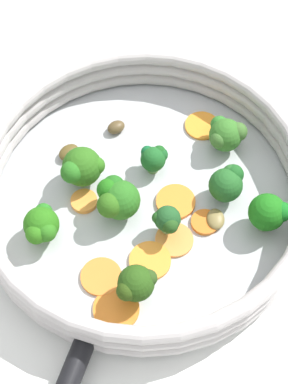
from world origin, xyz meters
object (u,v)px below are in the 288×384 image
carrot_slice_6 (174,240)px  broccoli_floret_0 (228,182)px  broccoli_floret_6 (226,134)px  carrot_slice_7 (116,309)px  carrot_slice_4 (205,222)px  mushroom_piece_0 (116,127)px  skillet (144,202)px  broccoli_floret_2 (117,198)px  carrot_slice_2 (101,277)px  carrot_slice_0 (150,261)px  carrot_slice_5 (84,201)px  broccoli_floret_7 (41,226)px  mushroom_piece_1 (69,152)px  carrot_slice_3 (202,126)px  broccoli_floret_3 (136,284)px  broccoli_floret_1 (167,220)px  broccoli_floret_8 (82,168)px  broccoli_floret_5 (270,213)px  mushroom_piece_2 (216,219)px  carrot_slice_1 (176,202)px  broccoli_floret_4 (154,158)px

carrot_slice_6 → broccoli_floret_0: 0.09m
broccoli_floret_6 → carrot_slice_7: bearing=14.5°
carrot_slice_4 → mushroom_piece_0: 0.16m
skillet → broccoli_floret_2: 0.05m
carrot_slice_7 → carrot_slice_4: bearing=-177.9°
carrot_slice_2 → carrot_slice_0: bearing=155.4°
carrot_slice_5 → broccoli_floret_7: broccoli_floret_7 is taller
mushroom_piece_1 → mushroom_piece_0: bearing=169.5°
carrot_slice_3 → broccoli_floret_0: (0.05, 0.08, 0.02)m
carrot_slice_0 → mushroom_piece_1: bearing=-100.0°
carrot_slice_4 → broccoli_floret_3: size_ratio=0.64×
broccoli_floret_6 → mushroom_piece_0: (0.07, -0.10, -0.02)m
carrot_slice_4 → broccoli_floret_1: size_ratio=0.75×
skillet → broccoli_floret_1: size_ratio=8.41×
carrot_slice_2 → mushroom_piece_0: (-0.14, -0.13, 0.00)m
carrot_slice_0 → broccoli_floret_1: (-0.04, -0.01, 0.02)m
carrot_slice_0 → carrot_slice_6: (-0.04, 0.00, -0.00)m
carrot_slice_3 → carrot_slice_7: size_ratio=0.87×
carrot_slice_6 → carrot_slice_5: bearing=-70.1°
carrot_slice_0 → carrot_slice_2: 0.05m
broccoli_floret_3 → mushroom_piece_1: size_ratio=1.92×
carrot_slice_0 → broccoli_floret_8: size_ratio=0.88×
broccoli_floret_5 → broccoli_floret_7: 0.24m
carrot_slice_2 → carrot_slice_3: (-0.22, -0.06, -0.00)m
broccoli_floret_1 → mushroom_piece_2: 0.06m
carrot_slice_1 → broccoli_floret_6: size_ratio=0.99×
broccoli_floret_7 → mushroom_piece_1: bearing=-145.1°
broccoli_floret_6 → broccoli_floret_7: (0.22, -0.05, 0.00)m
skillet → broccoli_floret_5: size_ratio=7.02×
broccoli_floret_0 → mushroom_piece_2: bearing=24.7°
broccoli_floret_3 → mushroom_piece_2: bearing=-179.0°
carrot_slice_3 → skillet: bearing=11.2°
broccoli_floret_2 → broccoli_floret_3: same height
carrot_slice_4 → broccoli_floret_1: 0.05m
carrot_slice_1 → carrot_slice_2: 0.12m
carrot_slice_4 → broccoli_floret_6: broccoli_floret_6 is taller
broccoli_floret_0 → broccoli_floret_1: size_ratio=1.05×
mushroom_piece_0 → carrot_slice_2: bearing=42.2°
carrot_slice_3 → broccoli_floret_4: size_ratio=1.17×
carrot_slice_7 → broccoli_floret_1: (-0.10, -0.03, 0.02)m
skillet → carrot_slice_2: size_ratio=8.04×
carrot_slice_5 → broccoli_floret_6: 0.18m
carrot_slice_6 → broccoli_floret_2: bearing=-74.2°
broccoli_floret_4 → broccoli_floret_8: size_ratio=0.70×
mushroom_piece_0 → skillet: bearing=64.7°
carrot_slice_3 → broccoli_floret_7: (0.23, -0.02, 0.02)m
carrot_slice_1 → carrot_slice_5: 0.10m
broccoli_floret_7 → carrot_slice_7: bearing=89.2°
carrot_slice_6 → carrot_slice_7: same height
carrot_slice_0 → broccoli_floret_1: broccoli_floret_1 is taller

